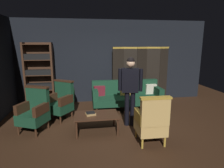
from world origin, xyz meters
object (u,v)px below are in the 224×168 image
armchair_gilt_accent (152,121)px  potted_plant (65,93)px  velvet_couch (126,95)px  folding_screen (142,73)px  armchair_wing_left (61,101)px  book_tan_leather (91,114)px  bookshelf (39,74)px  armchair_wing_right (34,111)px  standing_figure (130,85)px  book_black_cloth (91,113)px  coffee_table (97,116)px

armchair_gilt_accent → potted_plant: armchair_gilt_accent is taller
armchair_gilt_accent → velvet_couch: bearing=90.6°
folding_screen → armchair_gilt_accent: bearing=-103.5°
armchair_wing_left → book_tan_leather: armchair_wing_left is taller
bookshelf → armchair_gilt_accent: bearing=-46.9°
velvet_couch → armchair_wing_right: bearing=-154.3°
standing_figure → book_black_cloth: 1.15m
book_black_cloth → folding_screen: bearing=50.3°
velvet_couch → armchair_wing_left: 2.00m
standing_figure → folding_screen: bearing=65.6°
folding_screen → book_tan_leather: 3.04m
bookshelf → book_black_cloth: (1.53, -2.21, -0.58)m
folding_screen → book_tan_leather: bearing=-129.7°
armchair_wing_left → potted_plant: 0.80m
coffee_table → potted_plant: size_ratio=1.15×
book_tan_leather → book_black_cloth: book_black_cloth is taller
armchair_gilt_accent → book_tan_leather: 1.39m
book_tan_leather → coffee_table: bearing=-0.7°
book_black_cloth → armchair_wing_right: bearing=167.6°
bookshelf → potted_plant: bookshelf is taller
velvet_couch → armchair_wing_left: bearing=-165.3°
coffee_table → armchair_wing_right: armchair_wing_right is taller
coffee_table → folding_screen: bearing=52.4°
folding_screen → standing_figure: (-0.93, -2.06, 0.04)m
armchair_gilt_accent → armchair_wing_right: same height
velvet_couch → potted_plant: 1.89m
potted_plant → book_tan_leather: (0.70, -1.75, -0.06)m
bookshelf → standing_figure: size_ratio=1.20×
armchair_gilt_accent → standing_figure: 1.11m
velvet_couch → armchair_wing_right: armchair_wing_right is taller
bookshelf → book_tan_leather: bearing=-55.2°
folding_screen → coffee_table: size_ratio=2.15×
folding_screen → velvet_couch: size_ratio=1.01×
armchair_wing_left → standing_figure: bearing=-22.3°
folding_screen → standing_figure: 2.27m
book_tan_leather → book_black_cloth: bearing=0.0°
bookshelf → armchair_wing_right: 2.02m
standing_figure → potted_plant: bearing=138.0°
armchair_gilt_accent → bookshelf: bearing=133.1°
book_tan_leather → armchair_gilt_accent: bearing=-30.5°
bookshelf → armchair_wing_right: size_ratio=1.97×
folding_screen → book_tan_leather: folding_screen is taller
armchair_gilt_accent → book_black_cloth: (-1.19, 0.70, -0.02)m
folding_screen → potted_plant: folding_screen is taller
book_tan_leather → armchair_wing_right: bearing=167.6°
armchair_wing_left → armchair_wing_right: 0.85m
coffee_table → armchair_wing_right: size_ratio=0.96×
velvet_couch → standing_figure: size_ratio=1.25×
armchair_wing_right → book_tan_leather: 1.32m
standing_figure → bookshelf: bearing=141.9°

